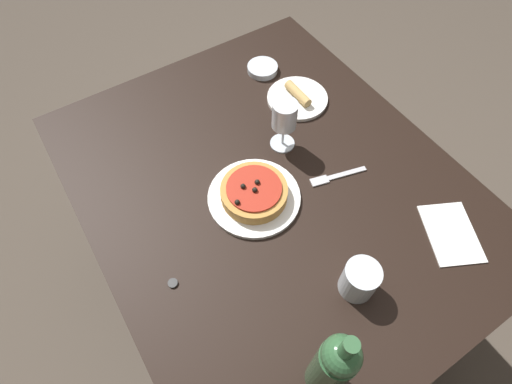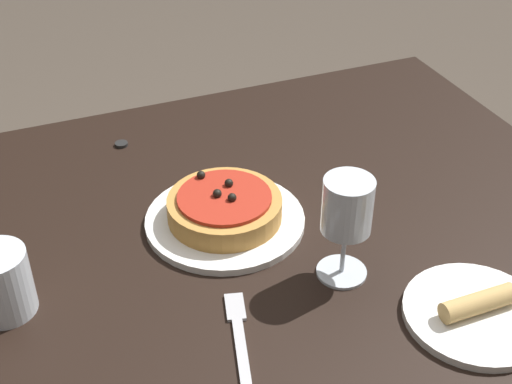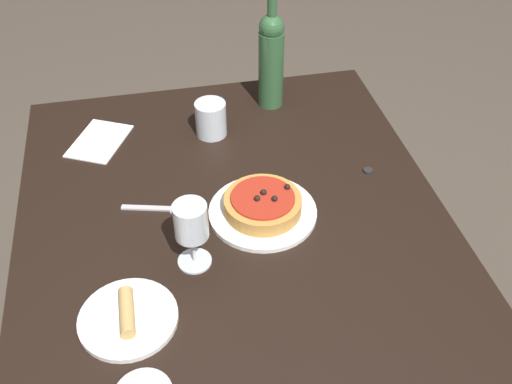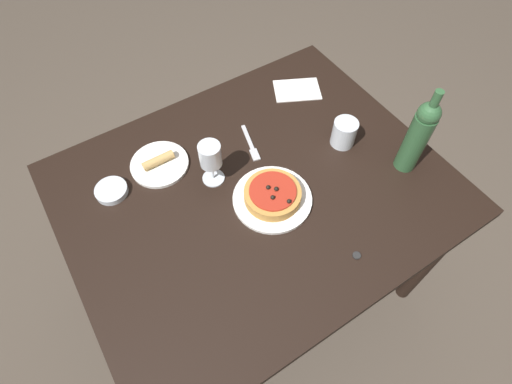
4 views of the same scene
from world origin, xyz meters
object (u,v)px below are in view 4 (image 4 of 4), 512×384
(dining_table, at_px, (256,203))
(dinner_plate, at_px, (272,199))
(wine_glass, at_px, (210,157))
(wine_bottle, at_px, (418,135))
(water_cup, at_px, (343,132))
(side_plate, at_px, (159,163))
(bottle_cap, at_px, (357,255))
(fork, at_px, (251,145))
(side_bowl, at_px, (111,191))
(pizza, at_px, (273,194))

(dining_table, xyz_separation_m, dinner_plate, (0.02, -0.07, 0.10))
(dining_table, distance_m, wine_glass, 0.26)
(wine_bottle, height_order, water_cup, wine_bottle)
(dinner_plate, distance_m, side_plate, 0.40)
(side_plate, relative_size, bottle_cap, 8.16)
(dining_table, relative_size, wine_glass, 7.47)
(fork, xyz_separation_m, side_plate, (-0.31, 0.09, 0.01))
(dinner_plate, xyz_separation_m, side_bowl, (-0.42, 0.30, 0.00))
(side_bowl, height_order, fork, side_bowl)
(dining_table, bearing_deg, pizza, -76.53)
(side_bowl, bearing_deg, dining_table, -30.23)
(wine_bottle, distance_m, side_bowl, 0.98)
(side_plate, distance_m, bottle_cap, 0.70)
(wine_glass, bearing_deg, side_plate, 130.61)
(water_cup, relative_size, fork, 0.58)
(pizza, height_order, fork, pizza)
(dining_table, xyz_separation_m, water_cup, (0.36, 0.00, 0.14))
(water_cup, bearing_deg, dinner_plate, -168.10)
(side_bowl, bearing_deg, water_cup, -16.88)
(water_cup, relative_size, side_plate, 0.49)
(dinner_plate, bearing_deg, side_bowl, 144.14)
(pizza, relative_size, fork, 1.08)
(wine_glass, xyz_separation_m, wine_bottle, (0.57, -0.30, 0.03))
(fork, xyz_separation_m, bottle_cap, (0.03, -0.52, 0.00))
(side_plate, bearing_deg, wine_glass, -49.39)
(water_cup, distance_m, fork, 0.32)
(water_cup, xyz_separation_m, side_bowl, (-0.76, 0.23, -0.04))
(wine_bottle, relative_size, fork, 1.93)
(wine_bottle, bearing_deg, dining_table, 158.00)
(dining_table, xyz_separation_m, side_plate, (-0.23, 0.25, 0.10))
(wine_bottle, bearing_deg, fork, 138.05)
(water_cup, height_order, side_bowl, water_cup)
(wine_bottle, relative_size, side_plate, 1.65)
(dinner_plate, height_order, bottle_cap, dinner_plate)
(dinner_plate, relative_size, pizza, 1.40)
(dinner_plate, relative_size, wine_bottle, 0.78)
(dining_table, distance_m, fork, 0.21)
(fork, distance_m, side_plate, 0.32)
(dining_table, height_order, side_bowl, side_bowl)
(fork, bearing_deg, water_cup, 75.23)
(wine_glass, distance_m, bottle_cap, 0.53)
(bottle_cap, bearing_deg, pizza, 108.41)
(dinner_plate, height_order, wine_glass, wine_glass)
(dining_table, height_order, dinner_plate, dinner_plate)
(fork, bearing_deg, wine_bottle, 62.84)
(wine_glass, height_order, wine_bottle, wine_bottle)
(wine_glass, distance_m, water_cup, 0.47)
(bottle_cap, bearing_deg, dining_table, 107.49)
(pizza, relative_size, wine_glass, 1.11)
(wine_bottle, height_order, side_plate, wine_bottle)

